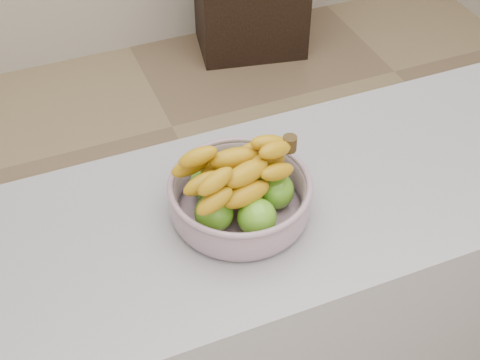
# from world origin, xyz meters

# --- Properties ---
(ground) EXTENTS (4.00, 4.00, 0.00)m
(ground) POSITION_xyz_m (0.00, 0.00, 0.00)
(ground) COLOR #957F5B
(ground) RESTS_ON ground
(counter) EXTENTS (2.00, 0.60, 0.90)m
(counter) POSITION_xyz_m (0.00, -0.22, 0.45)
(counter) COLOR #999AA1
(counter) RESTS_ON ground
(fruit_bowl) EXTENTS (0.32, 0.32, 0.17)m
(fruit_bowl) POSITION_xyz_m (-0.25, -0.22, 0.96)
(fruit_bowl) COLOR #ABBCCD
(fruit_bowl) RESTS_ON counter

